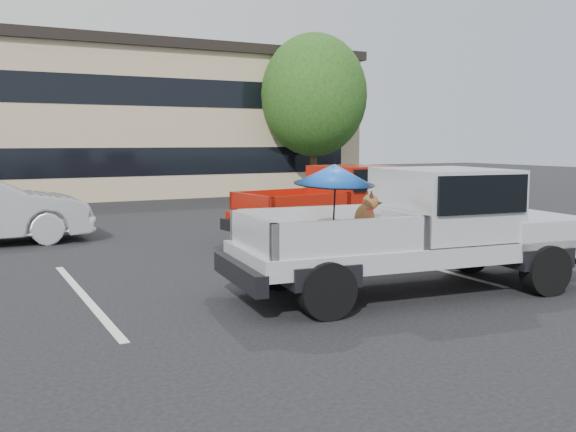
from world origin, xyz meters
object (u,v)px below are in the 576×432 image
tree_right (314,95)px  silver_pickup (430,223)px  tree_back (184,99)px  red_pickup (347,199)px

tree_right → silver_pickup: (-7.20, -16.04, -3.16)m
tree_back → silver_pickup: 24.63m
red_pickup → tree_back: bearing=75.4°
tree_right → silver_pickup: bearing=-114.2°
tree_right → red_pickup: 12.55m
silver_pickup → red_pickup: silver_pickup is taller
tree_back → red_pickup: bearing=-97.1°
tree_right → tree_back: (-3.00, 8.00, 0.20)m
tree_back → red_pickup: size_ratio=1.32×
tree_right → silver_pickup: 17.86m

